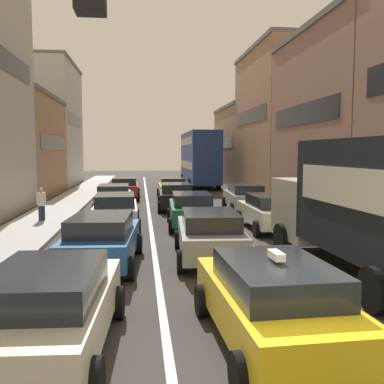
# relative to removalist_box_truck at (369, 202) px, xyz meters

# --- Properties ---
(ground_plane) EXTENTS (140.00, 140.00, 0.00)m
(ground_plane) POSITION_rel_removalist_box_truck_xyz_m (-3.70, -4.64, -1.97)
(ground_plane) COLOR #383431
(sidewalk_left) EXTENTS (2.60, 64.00, 0.14)m
(sidewalk_left) POSITION_rel_removalist_box_truck_xyz_m (-10.40, 15.36, -1.90)
(sidewalk_left) COLOR #B0B0B0
(sidewalk_left) RESTS_ON ground
(lane_stripe_left) EXTENTS (0.16, 60.00, 0.01)m
(lane_stripe_left) POSITION_rel_removalist_box_truck_xyz_m (-5.40, 15.36, -1.97)
(lane_stripe_left) COLOR silver
(lane_stripe_left) RESTS_ON ground
(lane_stripe_right) EXTENTS (0.16, 60.00, 0.01)m
(lane_stripe_right) POSITION_rel_removalist_box_truck_xyz_m (-2.00, 15.36, -1.97)
(lane_stripe_right) COLOR silver
(lane_stripe_right) RESTS_ON ground
(building_row_right) EXTENTS (7.20, 43.90, 11.28)m
(building_row_right) POSITION_rel_removalist_box_truck_xyz_m (6.20, 16.34, 3.11)
(building_row_right) COLOR #9E7556
(building_row_right) RESTS_ON ground
(removalist_box_truck) EXTENTS (2.90, 7.77, 3.58)m
(removalist_box_truck) POSITION_rel_removalist_box_truck_xyz_m (0.00, 0.00, 0.00)
(removalist_box_truck) COLOR #B7B29E
(removalist_box_truck) RESTS_ON ground
(taxi_centre_lane_front) EXTENTS (2.19, 4.36, 1.66)m
(taxi_centre_lane_front) POSITION_rel_removalist_box_truck_xyz_m (-3.65, -3.59, -1.18)
(taxi_centre_lane_front) COLOR yellow
(taxi_centre_lane_front) RESTS_ON ground
(sedan_left_lane_front) EXTENTS (2.25, 4.39, 1.49)m
(sedan_left_lane_front) POSITION_rel_removalist_box_truck_xyz_m (-7.28, -3.50, -1.18)
(sedan_left_lane_front) COLOR beige
(sedan_left_lane_front) RESTS_ON ground
(sedan_centre_lane_second) EXTENTS (2.27, 4.40, 1.49)m
(sedan_centre_lane_second) POSITION_rel_removalist_box_truck_xyz_m (-3.76, 2.33, -1.18)
(sedan_centre_lane_second) COLOR gray
(sedan_centre_lane_second) RESTS_ON ground
(wagon_left_lane_second) EXTENTS (2.30, 4.41, 1.49)m
(wagon_left_lane_second) POSITION_rel_removalist_box_truck_xyz_m (-6.93, 1.91, -1.18)
(wagon_left_lane_second) COLOR #194C8C
(wagon_left_lane_second) RESTS_ON ground
(hatchback_centre_lane_third) EXTENTS (2.21, 4.37, 1.49)m
(hatchback_centre_lane_third) POSITION_rel_removalist_box_truck_xyz_m (-3.64, 8.10, -1.18)
(hatchback_centre_lane_third) COLOR #19592D
(hatchback_centre_lane_third) RESTS_ON ground
(sedan_left_lane_third) EXTENTS (2.16, 4.35, 1.49)m
(sedan_left_lane_third) POSITION_rel_removalist_box_truck_xyz_m (-6.90, 8.10, -1.18)
(sedan_left_lane_third) COLOR silver
(sedan_left_lane_third) RESTS_ON ground
(coupe_centre_lane_fourth) EXTENTS (2.20, 4.37, 1.49)m
(coupe_centre_lane_fourth) POSITION_rel_removalist_box_truck_xyz_m (-3.85, 13.92, -1.18)
(coupe_centre_lane_fourth) COLOR black
(coupe_centre_lane_fourth) RESTS_ON ground
(sedan_left_lane_fourth) EXTENTS (2.12, 4.33, 1.49)m
(sedan_left_lane_fourth) POSITION_rel_removalist_box_truck_xyz_m (-7.28, 13.33, -1.18)
(sedan_left_lane_fourth) COLOR #759EB7
(sedan_left_lane_fourth) RESTS_ON ground
(sedan_centre_lane_fifth) EXTENTS (2.11, 4.32, 1.49)m
(sedan_centre_lane_fifth) POSITION_rel_removalist_box_truck_xyz_m (-3.66, 19.28, -1.18)
(sedan_centre_lane_fifth) COLOR #B29319
(sedan_centre_lane_fifth) RESTS_ON ground
(sedan_left_lane_fifth) EXTENTS (2.06, 4.30, 1.49)m
(sedan_left_lane_fifth) POSITION_rel_removalist_box_truck_xyz_m (-6.93, 19.77, -1.18)
(sedan_left_lane_fifth) COLOR #A51E1E
(sedan_left_lane_fifth) RESTS_ON ground
(sedan_right_lane_behind_truck) EXTENTS (2.07, 4.31, 1.49)m
(sedan_right_lane_behind_truck) POSITION_rel_removalist_box_truck_xyz_m (-0.48, 6.96, -1.18)
(sedan_right_lane_behind_truck) COLOR beige
(sedan_right_lane_behind_truck) RESTS_ON ground
(wagon_right_lane_far) EXTENTS (2.21, 4.37, 1.49)m
(wagon_right_lane_far) POSITION_rel_removalist_box_truck_xyz_m (-0.10, 12.85, -1.18)
(wagon_right_lane_far) COLOR gray
(wagon_right_lane_far) RESTS_ON ground
(bus_mid_queue_primary) EXTENTS (2.82, 10.51, 5.06)m
(bus_mid_queue_primary) POSITION_rel_removalist_box_truck_xyz_m (-0.34, 29.66, 0.86)
(bus_mid_queue_primary) COLOR navy
(bus_mid_queue_primary) RESTS_ON ground
(pedestrian_near_kerb) EXTENTS (0.34, 0.47, 1.66)m
(pedestrian_near_kerb) POSITION_rel_removalist_box_truck_xyz_m (-10.32, 9.82, -1.03)
(pedestrian_near_kerb) COLOR #262D47
(pedestrian_near_kerb) RESTS_ON ground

